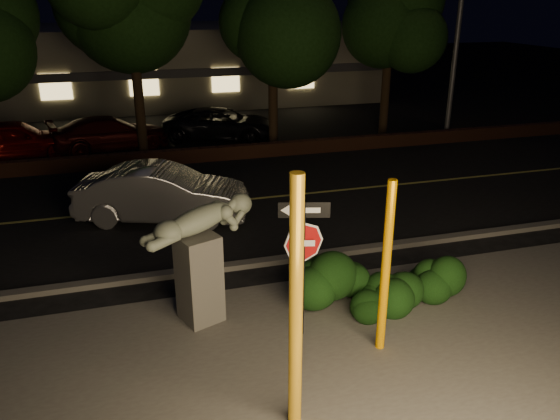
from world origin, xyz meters
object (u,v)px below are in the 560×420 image
object	(u,v)px
silver_sedan	(162,194)
parked_car_red	(14,139)
yellow_pole_right	(386,269)
sculpture	(200,250)
signpost	(304,243)
yellow_pole_left	(296,310)
parked_car_darkred	(110,133)
parked_car_dark	(221,124)

from	to	relation	value
silver_sedan	parked_car_red	size ratio (longest dim) A/B	1.05
yellow_pole_right	silver_sedan	bearing A→B (deg)	113.85
sculpture	silver_sedan	xyz separation A→B (m)	(-0.27, 5.04, -0.66)
yellow_pole_right	signpost	xyz separation A→B (m)	(-1.13, 0.74, 0.26)
sculpture	yellow_pole_right	bearing A→B (deg)	-53.09
yellow_pole_left	silver_sedan	distance (m)	8.17
signpost	yellow_pole_left	bearing A→B (deg)	-95.88
parked_car_red	parked_car_darkred	xyz separation A→B (m)	(3.30, 0.35, -0.08)
parked_car_dark	parked_car_darkred	bearing A→B (deg)	115.46
silver_sedan	parked_car_darkred	size ratio (longest dim) A/B	1.00
signpost	parked_car_red	distance (m)	14.92
yellow_pole_left	sculpture	distance (m)	3.12
signpost	parked_car_dark	bearing A→B (deg)	100.43
silver_sedan	parked_car_dark	distance (m)	8.70
yellow_pole_left	signpost	size ratio (longest dim) A/B	1.47
parked_car_red	parked_car_darkred	bearing A→B (deg)	-90.52
yellow_pole_left	signpost	distance (m)	2.15
yellow_pole_right	parked_car_dark	bearing A→B (deg)	89.80
yellow_pole_left	signpost	bearing A→B (deg)	68.92
yellow_pole_left	silver_sedan	xyz separation A→B (m)	(-1.09, 8.02, -1.10)
yellow_pole_left	parked_car_darkred	xyz separation A→B (m)	(-2.43, 15.74, -1.18)
signpost	sculpture	world-z (taller)	signpost
parked_car_red	sculpture	bearing A→B (deg)	-164.90
signpost	parked_car_red	xyz separation A→B (m)	(-6.51, 13.38, -1.04)
parked_car_darkred	parked_car_red	bearing A→B (deg)	83.94
parked_car_red	parked_car_dark	size ratio (longest dim) A/B	0.91
parked_car_darkred	parked_car_dark	bearing A→B (deg)	-96.38
sculpture	parked_car_red	xyz separation A→B (m)	(-4.93, 12.41, -0.67)
yellow_pole_left	parked_car_dark	size ratio (longest dim) A/B	0.79
yellow_pole_left	signpost	xyz separation A→B (m)	(0.77, 2.00, -0.06)
parked_car_dark	parked_car_red	bearing A→B (deg)	115.60
yellow_pole_left	parked_car_darkred	world-z (taller)	yellow_pole_left
yellow_pole_left	parked_car_red	size ratio (longest dim) A/B	0.87
silver_sedan	sculpture	bearing A→B (deg)	-159.02
silver_sedan	parked_car_red	xyz separation A→B (m)	(-4.65, 7.36, -0.01)
silver_sedan	parked_car_dark	bearing A→B (deg)	-2.57
sculpture	silver_sedan	distance (m)	5.09
sculpture	silver_sedan	world-z (taller)	sculpture
yellow_pole_right	parked_car_darkred	world-z (taller)	yellow_pole_right
parked_car_red	parked_car_darkred	size ratio (longest dim) A/B	0.96
yellow_pole_left	parked_car_dark	bearing A→B (deg)	83.11
yellow_pole_left	parked_car_red	world-z (taller)	yellow_pole_left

